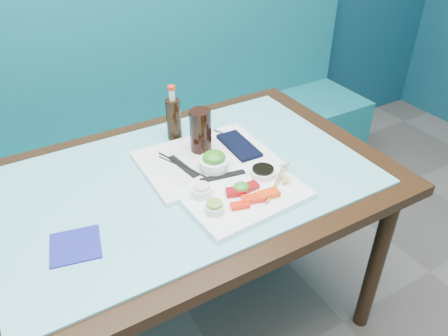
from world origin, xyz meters
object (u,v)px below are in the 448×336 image
sashimi_plate (244,195)px  serving_tray (206,160)px  cola_bottle_body (174,119)px  seaweed_bowl (214,164)px  cola_glass (201,131)px  blue_napkin (75,246)px  booth_bench (117,156)px  dining_table (185,199)px

sashimi_plate → serving_tray: sashimi_plate is taller
serving_tray → cola_bottle_body: (-0.02, 0.21, 0.07)m
seaweed_bowl → cola_glass: size_ratio=0.65×
blue_napkin → serving_tray: bearing=20.1°
cola_bottle_body → booth_bench: bearing=98.5°
dining_table → serving_tray: size_ratio=3.15×
cola_bottle_body → blue_napkin: cola_bottle_body is taller
sashimi_plate → cola_glass: cola_glass is taller
blue_napkin → dining_table: bearing=19.5°
cola_bottle_body → seaweed_bowl: bearing=-87.3°
cola_bottle_body → dining_table: bearing=-109.0°
booth_bench → blue_napkin: (-0.40, -0.98, 0.39)m
booth_bench → sashimi_plate: size_ratio=8.07×
cola_glass → cola_bottle_body: bearing=102.3°
cola_glass → booth_bench: bearing=99.3°
seaweed_bowl → cola_glass: (0.02, 0.13, 0.06)m
seaweed_bowl → cola_bottle_body: size_ratio=0.65×
serving_tray → cola_glass: (0.01, 0.05, 0.09)m
dining_table → sashimi_plate: bearing=-58.2°
sashimi_plate → cola_bottle_body: (-0.03, 0.44, 0.07)m
dining_table → booth_bench: bearing=90.0°
seaweed_bowl → blue_napkin: seaweed_bowl is taller
booth_bench → seaweed_bowl: size_ratio=29.48×
dining_table → seaweed_bowl: (0.10, -0.03, 0.13)m
serving_tray → seaweed_bowl: 0.08m
cola_glass → seaweed_bowl: bearing=-98.7°
booth_bench → dining_table: 0.89m
serving_tray → seaweed_bowl: bearing=-96.7°
seaweed_bowl → blue_napkin: size_ratio=0.76×
cola_glass → blue_napkin: cola_glass is taller
serving_tray → cola_bottle_body: size_ratio=2.83×
sashimi_plate → cola_glass: bearing=85.6°
booth_bench → serving_tray: size_ratio=6.76×
booth_bench → serving_tray: (0.11, -0.79, 0.39)m
sashimi_plate → cola_bottle_body: 0.45m
sashimi_plate → booth_bench: bearing=92.7°
cola_bottle_body → sashimi_plate: bearing=-86.1°
sashimi_plate → seaweed_bowl: (-0.02, 0.16, 0.03)m
booth_bench → cola_glass: (0.12, -0.74, 0.48)m
serving_tray → seaweed_bowl: (-0.01, -0.07, 0.03)m
sashimi_plate → serving_tray: (-0.01, 0.24, -0.00)m
seaweed_bowl → cola_bottle_body: (-0.01, 0.28, 0.04)m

